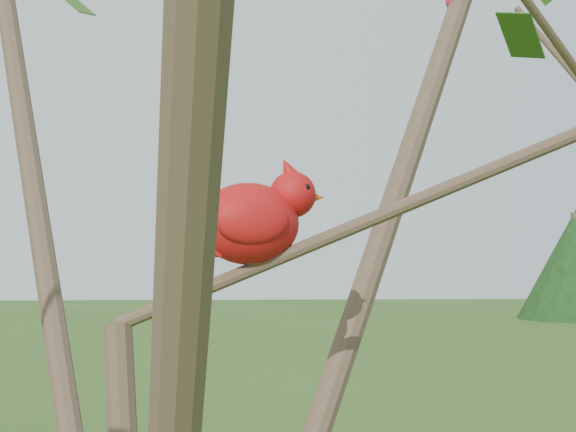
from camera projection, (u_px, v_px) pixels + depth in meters
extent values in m
sphere|color=red|center=(456.00, 1.00, 1.63)|extent=(0.04, 0.04, 0.04)
ellipsoid|color=red|center=(249.00, 224.00, 1.07)|extent=(0.14, 0.12, 0.10)
sphere|color=red|center=(293.00, 195.00, 1.09)|extent=(0.07, 0.07, 0.06)
cone|color=red|center=(289.00, 171.00, 1.09)|extent=(0.05, 0.04, 0.04)
cone|color=#D85914|center=(315.00, 197.00, 1.10)|extent=(0.03, 0.03, 0.02)
ellipsoid|color=black|center=(308.00, 198.00, 1.10)|extent=(0.02, 0.03, 0.03)
cube|color=red|center=(190.00, 239.00, 1.05)|extent=(0.08, 0.04, 0.04)
ellipsoid|color=red|center=(238.00, 222.00, 1.11)|extent=(0.09, 0.05, 0.06)
ellipsoid|color=red|center=(252.00, 220.00, 1.04)|extent=(0.09, 0.05, 0.06)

